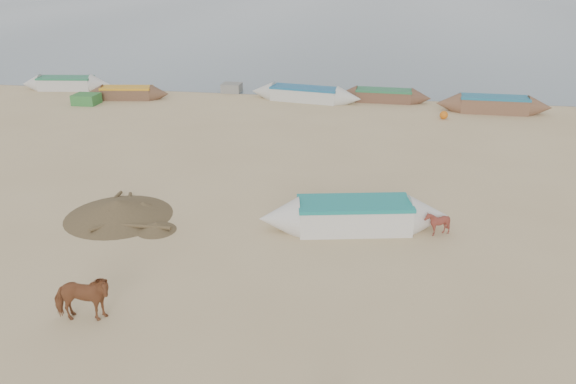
# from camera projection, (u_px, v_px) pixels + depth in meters

# --- Properties ---
(ground) EXTENTS (140.00, 140.00, 0.00)m
(ground) POSITION_uv_depth(u_px,v_px,m) (263.00, 284.00, 14.88)
(ground) COLOR tan
(ground) RESTS_ON ground
(sea) EXTENTS (160.00, 160.00, 0.00)m
(sea) POSITION_uv_depth(u_px,v_px,m) (369.00, 13.00, 89.55)
(sea) COLOR slate
(sea) RESTS_ON ground
(cow_adult) EXTENTS (1.55, 0.90, 1.23)m
(cow_adult) POSITION_uv_depth(u_px,v_px,m) (82.00, 299.00, 13.13)
(cow_adult) COLOR brown
(cow_adult) RESTS_ON ground
(calf_front) EXTENTS (0.87, 0.81, 0.81)m
(calf_front) POSITION_uv_depth(u_px,v_px,m) (437.00, 223.00, 17.37)
(calf_front) COLOR maroon
(calf_front) RESTS_ON ground
(near_canoe) EXTENTS (6.16, 2.58, 0.96)m
(near_canoe) POSITION_uv_depth(u_px,v_px,m) (354.00, 215.00, 17.71)
(near_canoe) COLOR silver
(near_canoe) RESTS_ON ground
(debris_pile) EXTENTS (3.68, 3.68, 0.57)m
(debris_pile) POSITION_uv_depth(u_px,v_px,m) (118.00, 208.00, 18.69)
(debris_pile) COLOR brown
(debris_pile) RESTS_ON ground
(waterline_canoes) EXTENTS (57.43, 3.86, 0.92)m
(waterline_canoes) POSITION_uv_depth(u_px,v_px,m) (331.00, 95.00, 33.63)
(waterline_canoes) COLOR brown
(waterline_canoes) RESTS_ON ground
(beach_clutter) EXTENTS (44.89, 5.77, 0.64)m
(beach_clutter) POSITION_uv_depth(u_px,v_px,m) (402.00, 104.00, 32.17)
(beach_clutter) COLOR #327034
(beach_clutter) RESTS_ON ground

